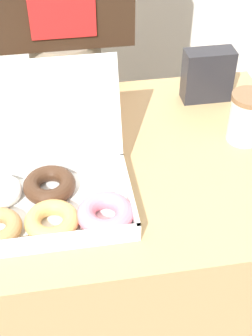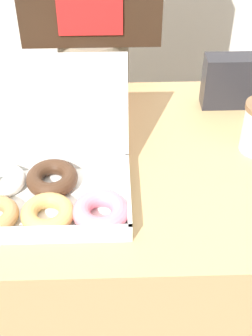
{
  "view_description": "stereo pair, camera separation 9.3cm",
  "coord_description": "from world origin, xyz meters",
  "views": [
    {
      "loc": [
        -0.15,
        -0.82,
        1.45
      ],
      "look_at": [
        -0.03,
        -0.13,
        0.85
      ],
      "focal_mm": 50.0,
      "sensor_mm": 36.0,
      "label": 1
    },
    {
      "loc": [
        -0.06,
        -0.83,
        1.45
      ],
      "look_at": [
        -0.03,
        -0.13,
        0.85
      ],
      "focal_mm": 50.0,
      "sensor_mm": 36.0,
      "label": 2
    }
  ],
  "objects": [
    {
      "name": "ground_plane",
      "position": [
        0.0,
        0.0,
        0.0
      ],
      "size": [
        14.0,
        14.0,
        0.0
      ],
      "primitive_type": "plane",
      "color": "#665B51"
    },
    {
      "name": "coffee_cup",
      "position": [
        0.28,
        0.02,
        0.83
      ],
      "size": [
        0.09,
        0.09,
        0.12
      ],
      "color": "silver",
      "rests_on": "table"
    },
    {
      "name": "napkin_holder",
      "position": [
        0.24,
        0.21,
        0.84
      ],
      "size": [
        0.13,
        0.06,
        0.14
      ],
      "color": "#232328",
      "rests_on": "table"
    },
    {
      "name": "person_customer",
      "position": [
        -0.12,
        0.54,
        0.88
      ],
      "size": [
        0.41,
        0.23,
        1.59
      ],
      "color": "gray",
      "rests_on": "ground_plane"
    },
    {
      "name": "donut_box",
      "position": [
        -0.19,
        -0.13,
        0.8
      ],
      "size": [
        0.35,
        0.32,
        0.25
      ],
      "color": "white",
      "rests_on": "table"
    },
    {
      "name": "table",
      "position": [
        0.0,
        0.0,
        0.38
      ],
      "size": [
        0.81,
        0.67,
        0.77
      ],
      "color": "tan",
      "rests_on": "ground_plane"
    }
  ]
}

